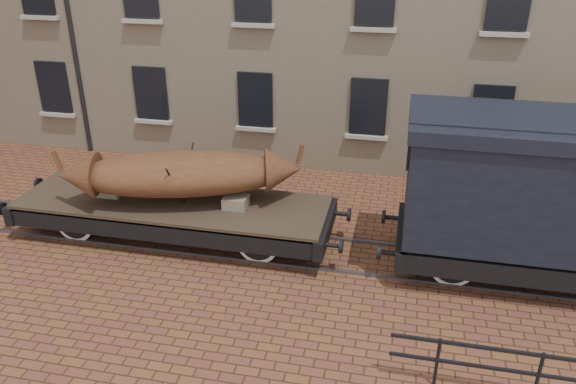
# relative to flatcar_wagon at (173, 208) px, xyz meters

# --- Properties ---
(ground) EXTENTS (90.00, 90.00, 0.00)m
(ground) POSITION_rel_flatcar_wagon_xyz_m (3.29, -0.00, -0.81)
(ground) COLOR brown
(rail_track) EXTENTS (30.00, 1.52, 0.06)m
(rail_track) POSITION_rel_flatcar_wagon_xyz_m (3.29, -0.00, -0.78)
(rail_track) COLOR #59595E
(rail_track) RESTS_ON ground
(flatcar_wagon) EXTENTS (8.61, 2.33, 1.30)m
(flatcar_wagon) POSITION_rel_flatcar_wagon_xyz_m (0.00, 0.00, 0.00)
(flatcar_wagon) COLOR #412F23
(flatcar_wagon) RESTS_ON ground
(iron_boat) EXTENTS (5.79, 2.98, 1.43)m
(iron_boat) POSITION_rel_flatcar_wagon_xyz_m (0.31, 0.00, 0.96)
(iron_boat) COLOR brown
(iron_boat) RESTS_ON flatcar_wagon
(goods_van) EXTENTS (7.15, 2.61, 3.70)m
(goods_van) POSITION_rel_flatcar_wagon_xyz_m (8.64, -0.00, 1.51)
(goods_van) COLOR black
(goods_van) RESTS_ON ground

